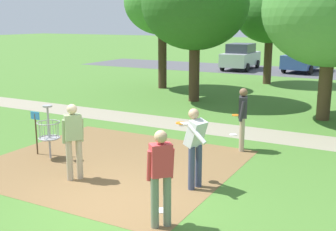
# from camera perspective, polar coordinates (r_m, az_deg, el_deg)

# --- Properties ---
(ground_plane) EXTENTS (160.00, 160.00, 0.00)m
(ground_plane) POSITION_cam_1_polar(r_m,az_deg,el_deg) (8.42, -6.68, -11.79)
(ground_plane) COLOR #47752D
(dirt_tee_pad) EXTENTS (5.85, 5.37, 0.01)m
(dirt_tee_pad) POSITION_cam_1_polar(r_m,az_deg,el_deg) (10.73, -7.51, -6.31)
(dirt_tee_pad) COLOR brown
(dirt_tee_pad) RESTS_ON ground
(disc_golf_basket) EXTENTS (0.98, 0.58, 1.39)m
(disc_golf_basket) POSITION_cam_1_polar(r_m,az_deg,el_deg) (11.25, -15.83, -1.82)
(disc_golf_basket) COLOR #9E9EA3
(disc_golf_basket) RESTS_ON ground
(player_foreground_watching) EXTENTS (0.98, 0.75, 1.71)m
(player_foreground_watching) POSITION_cam_1_polar(r_m,az_deg,el_deg) (8.85, 3.62, -3.69)
(player_foreground_watching) COLOR #384260
(player_foreground_watching) RESTS_ON ground
(player_throwing) EXTENTS (0.45, 0.47, 1.71)m
(player_throwing) POSITION_cam_1_polar(r_m,az_deg,el_deg) (9.54, -12.55, -2.88)
(player_throwing) COLOR tan
(player_throwing) RESTS_ON ground
(player_waiting_left) EXTENTS (0.45, 0.45, 1.71)m
(player_waiting_left) POSITION_cam_1_polar(r_m,az_deg,el_deg) (7.19, -0.97, -7.71)
(player_waiting_left) COLOR slate
(player_waiting_left) RESTS_ON ground
(player_waiting_right) EXTENTS (0.44, 0.50, 1.71)m
(player_waiting_right) POSITION_cam_1_polar(r_m,az_deg,el_deg) (11.61, 9.94, 0.01)
(player_waiting_right) COLOR tan
(player_waiting_right) RESTS_ON ground
(frisbee_near_basket) EXTENTS (0.23, 0.23, 0.02)m
(frisbee_near_basket) POSITION_cam_1_polar(r_m,az_deg,el_deg) (8.12, -0.85, -12.59)
(frisbee_near_basket) COLOR white
(frisbee_near_basket) RESTS_ON ground
(frisbee_mid_grass) EXTENTS (0.23, 0.23, 0.02)m
(frisbee_mid_grass) POSITION_cam_1_polar(r_m,az_deg,el_deg) (13.34, 8.70, -2.53)
(frisbee_mid_grass) COLOR white
(frisbee_mid_grass) RESTS_ON ground
(tree_near_left) EXTENTS (4.64, 4.64, 5.82)m
(tree_near_left) POSITION_cam_1_polar(r_m,az_deg,el_deg) (15.81, 21.01, 13.15)
(tree_near_left) COLOR #4C3823
(tree_near_left) RESTS_ON ground
(tree_mid_left) EXTENTS (3.84, 3.84, 5.99)m
(tree_mid_left) POSITION_cam_1_polar(r_m,az_deg,el_deg) (22.09, -0.78, 14.86)
(tree_mid_left) COLOR #422D1E
(tree_mid_left) RESTS_ON ground
(tree_mid_center) EXTENTS (3.85, 3.85, 5.50)m
(tree_mid_center) POSITION_cam_1_polar(r_m,az_deg,el_deg) (24.24, 13.51, 13.19)
(tree_mid_center) COLOR #422D1E
(tree_mid_center) RESTS_ON ground
(tree_mid_right) EXTENTS (4.51, 4.51, 6.04)m
(tree_mid_right) POSITION_cam_1_polar(r_m,az_deg,el_deg) (18.44, 3.64, 14.60)
(tree_mid_right) COLOR #422D1E
(tree_mid_right) RESTS_ON ground
(parking_lot_strip) EXTENTS (36.00, 6.00, 0.01)m
(parking_lot_strip) POSITION_cam_1_polar(r_m,az_deg,el_deg) (30.31, 19.82, 5.33)
(parking_lot_strip) COLOR #4C4C51
(parking_lot_strip) RESTS_ON ground
(parked_car_leftmost) EXTENTS (2.07, 4.25, 1.84)m
(parked_car_leftmost) POSITION_cam_1_polar(r_m,az_deg,el_deg) (31.20, 9.69, 7.78)
(parked_car_leftmost) COLOR #B2B7BC
(parked_car_leftmost) RESTS_ON ground
(parked_car_center_left) EXTENTS (2.42, 4.42, 1.84)m
(parked_car_center_left) POSITION_cam_1_polar(r_m,az_deg,el_deg) (30.75, 17.78, 7.29)
(parked_car_center_left) COLOR #2D4784
(parked_car_center_left) RESTS_ON ground
(gravel_path) EXTENTS (40.00, 1.57, 0.00)m
(gravel_path) POSITION_cam_1_polar(r_m,az_deg,el_deg) (13.81, 8.61, -2.05)
(gravel_path) COLOR gray
(gravel_path) RESTS_ON ground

